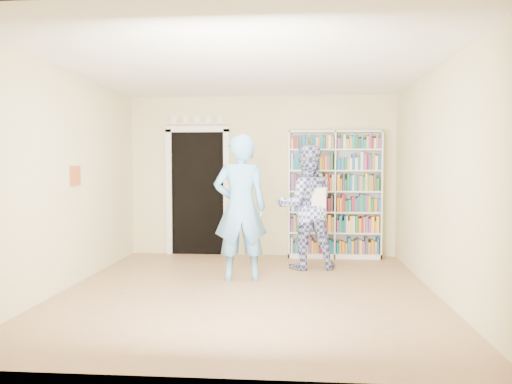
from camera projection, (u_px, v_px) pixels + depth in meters
floor at (248, 291)px, 6.06m from camera, size 5.00×5.00×0.00m
ceiling at (247, 67)px, 5.92m from camera, size 5.00×5.00×0.00m
wall_back at (262, 176)px, 8.48m from camera, size 4.50×0.00×4.50m
wall_left at (67, 180)px, 6.17m from camera, size 0.00×5.00×5.00m
wall_right at (439, 181)px, 5.82m from camera, size 0.00×5.00×5.00m
bookshelf at (335, 194)px, 8.25m from camera, size 1.52×0.29×2.09m
doorway at (198, 186)px, 8.56m from camera, size 1.10×0.08×2.43m
wall_art at (75, 176)px, 6.37m from camera, size 0.03×0.25×0.25m
man_blue at (240, 208)px, 6.60m from camera, size 0.78×0.58×1.94m
man_plaid at (306, 207)px, 7.38m from camera, size 0.99×0.83×1.83m
paper_sheet at (319, 199)px, 7.13m from camera, size 0.21×0.09×0.31m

